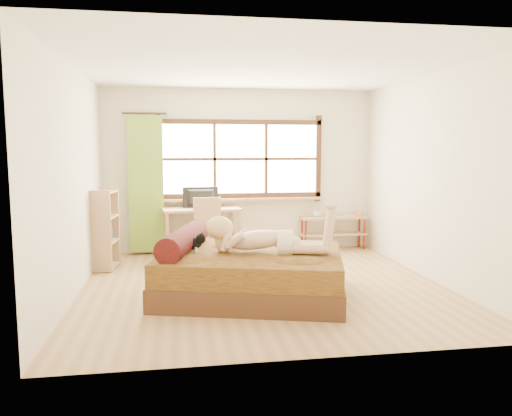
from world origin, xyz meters
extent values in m
plane|color=#9E754C|center=(0.00, 0.00, 0.00)|extent=(4.50, 4.50, 0.00)
plane|color=white|center=(0.00, 0.00, 2.70)|extent=(4.50, 4.50, 0.00)
plane|color=silver|center=(0.00, 2.25, 1.35)|extent=(4.50, 0.00, 4.50)
plane|color=silver|center=(0.00, -2.25, 1.35)|extent=(4.50, 0.00, 4.50)
plane|color=silver|center=(-2.25, 0.00, 1.35)|extent=(0.00, 4.50, 4.50)
plane|color=silver|center=(2.25, 0.00, 1.35)|extent=(0.00, 4.50, 4.50)
cube|color=#FFEDBF|center=(0.00, 2.25, 1.55)|extent=(2.60, 0.01, 1.30)
cube|color=tan|center=(0.00, 2.17, 0.88)|extent=(2.80, 0.16, 0.04)
cube|color=#5A7C21|center=(-1.55, 2.13, 1.15)|extent=(0.55, 0.10, 2.20)
cube|color=#382411|center=(-0.20, -0.40, 0.13)|extent=(2.46, 2.17, 0.26)
cube|color=#371B0C|center=(-0.20, -0.40, 0.39)|extent=(2.41, 2.13, 0.26)
cylinder|color=#32080F|center=(-0.98, -0.18, 0.65)|extent=(0.66, 1.45, 0.29)
cube|color=tan|center=(-0.68, 1.95, 0.75)|extent=(1.28, 0.69, 0.04)
cube|color=tan|center=(-1.22, 1.67, 0.37)|extent=(0.06, 0.06, 0.74)
cube|color=tan|center=(-0.09, 1.78, 0.37)|extent=(0.06, 0.06, 0.74)
cube|color=tan|center=(-1.26, 2.12, 0.37)|extent=(0.06, 0.06, 0.74)
cube|color=tan|center=(-0.14, 2.23, 0.37)|extent=(0.06, 0.06, 0.74)
imported|color=black|center=(-0.68, 2.00, 0.94)|extent=(0.58, 0.13, 0.33)
cube|color=tan|center=(-0.58, 1.50, 0.45)|extent=(0.47, 0.47, 0.04)
cube|color=tan|center=(-0.60, 1.69, 0.72)|extent=(0.43, 0.09, 0.49)
cube|color=tan|center=(-0.74, 1.30, 0.22)|extent=(0.05, 0.05, 0.43)
cube|color=tan|center=(-0.38, 1.34, 0.22)|extent=(0.05, 0.05, 0.43)
cube|color=tan|center=(-0.78, 1.66, 0.22)|extent=(0.05, 0.05, 0.43)
cube|color=tan|center=(-0.41, 1.70, 0.22)|extent=(0.05, 0.05, 0.43)
cube|color=tan|center=(1.58, 2.07, 0.55)|extent=(1.14, 0.31, 0.04)
cube|color=tan|center=(1.58, 2.07, 0.27)|extent=(1.14, 0.31, 0.03)
cylinder|color=maroon|center=(1.06, 1.94, 0.28)|extent=(0.03, 0.03, 0.57)
cylinder|color=maroon|center=(2.10, 1.97, 0.28)|extent=(0.03, 0.03, 0.57)
cylinder|color=maroon|center=(1.06, 2.17, 0.28)|extent=(0.03, 0.03, 0.57)
cylinder|color=maroon|center=(2.10, 2.20, 0.28)|extent=(0.03, 0.03, 0.57)
cube|color=gold|center=(2.01, 2.08, 0.61)|extent=(0.10, 0.10, 0.08)
imported|color=gray|center=(1.28, 2.07, 0.62)|extent=(0.14, 0.14, 0.11)
imported|color=gray|center=(1.78, 2.07, 0.58)|extent=(0.15, 0.20, 0.02)
cube|color=tan|center=(-2.08, 1.22, 0.05)|extent=(0.34, 0.50, 0.03)
cube|color=tan|center=(-2.08, 1.22, 0.40)|extent=(0.34, 0.50, 0.03)
cube|color=tan|center=(-2.08, 1.22, 0.76)|extent=(0.34, 0.50, 0.03)
cube|color=tan|center=(-2.08, 1.22, 1.12)|extent=(0.34, 0.50, 0.03)
cube|color=tan|center=(-2.11, 0.99, 0.58)|extent=(0.28, 0.06, 1.14)
cube|color=tan|center=(-2.05, 1.45, 0.58)|extent=(0.28, 0.06, 1.14)
camera|label=1|loc=(-1.06, -6.07, 1.73)|focal=35.00mm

